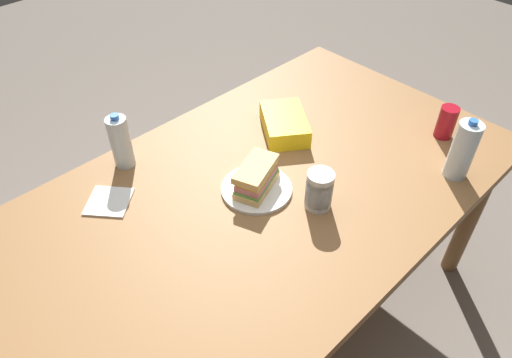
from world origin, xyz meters
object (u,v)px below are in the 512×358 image
at_px(dining_table, 258,208).
at_px(chip_bag, 284,124).
at_px(water_bottle_tall, 463,150).
at_px(water_bottle_spare, 121,142).
at_px(plastic_cup_stack, 319,190).
at_px(sandwich, 256,177).
at_px(soda_can_red, 446,122).
at_px(paper_plate, 256,189).

xyz_separation_m(dining_table, chip_bag, (0.29, 0.16, 0.11)).
distance_m(water_bottle_tall, water_bottle_spare, 1.12).
bearing_deg(dining_table, plastic_cup_stack, -62.67).
xyz_separation_m(water_bottle_tall, water_bottle_spare, (-0.76, 0.81, -0.01)).
distance_m(sandwich, water_bottle_spare, 0.47).
distance_m(dining_table, chip_bag, 0.35).
distance_m(water_bottle_tall, plastic_cup_stack, 0.50).
height_order(dining_table, water_bottle_tall, water_bottle_tall).
height_order(dining_table, sandwich, sandwich).
bearing_deg(water_bottle_spare, water_bottle_tall, -46.82).
xyz_separation_m(sandwich, soda_can_red, (0.70, -0.27, 0.01)).
bearing_deg(water_bottle_tall, dining_table, 143.08).
distance_m(paper_plate, water_bottle_spare, 0.48).
distance_m(chip_bag, water_bottle_tall, 0.61).
distance_m(sandwich, chip_bag, 0.33).
bearing_deg(chip_bag, soda_can_red, -100.97).
xyz_separation_m(chip_bag, water_bottle_tall, (0.24, -0.56, 0.07)).
distance_m(chip_bag, plastic_cup_stack, 0.39).
bearing_deg(paper_plate, chip_bag, 27.68).
distance_m(sandwich, soda_can_red, 0.75).
relative_size(dining_table, soda_can_red, 14.85).
relative_size(paper_plate, sandwich, 1.15).
relative_size(water_bottle_tall, plastic_cup_stack, 1.69).
relative_size(sandwich, soda_can_red, 1.64).
height_order(soda_can_red, chip_bag, soda_can_red).
relative_size(chip_bag, water_bottle_spare, 1.13).
bearing_deg(sandwich, soda_can_red, -21.28).
bearing_deg(chip_bag, plastic_cup_stack, -175.67).
relative_size(dining_table, paper_plate, 7.85).
relative_size(dining_table, plastic_cup_stack, 13.83).
xyz_separation_m(soda_can_red, plastic_cup_stack, (-0.61, 0.09, 0.00)).
bearing_deg(water_bottle_spare, soda_can_red, -36.04).
distance_m(plastic_cup_stack, water_bottle_spare, 0.67).
height_order(sandwich, chip_bag, sandwich).
relative_size(paper_plate, chip_bag, 1.00).
bearing_deg(sandwich, water_bottle_spare, 119.96).
bearing_deg(paper_plate, dining_table, -71.41).
relative_size(sandwich, water_bottle_spare, 0.98).
relative_size(dining_table, chip_bag, 7.88).
distance_m(chip_bag, water_bottle_spare, 0.59).
bearing_deg(water_bottle_spare, plastic_cup_stack, -61.27).
xyz_separation_m(dining_table, soda_can_red, (0.70, -0.26, 0.14)).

